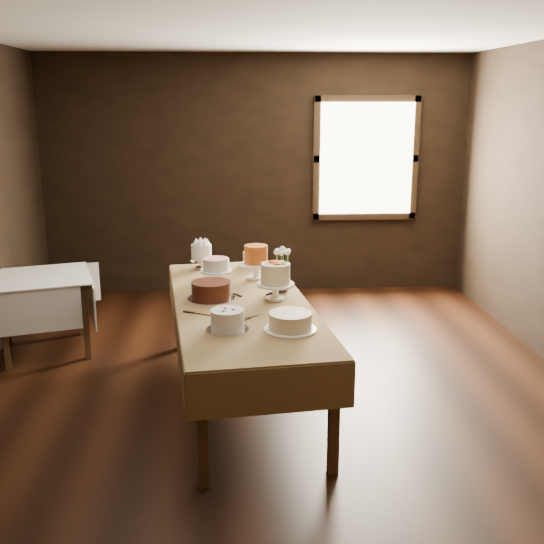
{
  "coord_description": "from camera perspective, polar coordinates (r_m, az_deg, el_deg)",
  "views": [
    {
      "loc": [
        -0.34,
        -4.9,
        2.28
      ],
      "look_at": [
        0.0,
        0.2,
        0.95
      ],
      "focal_mm": 43.92,
      "sensor_mm": 36.0,
      "label": 1
    }
  ],
  "objects": [
    {
      "name": "floor",
      "position": [
        5.41,
        0.14,
        -10.32
      ],
      "size": [
        5.0,
        6.0,
        0.01
      ],
      "primitive_type": "cube",
      "color": "black",
      "rests_on": "ground"
    },
    {
      "name": "ceiling",
      "position": [
        4.94,
        0.17,
        20.64
      ],
      "size": [
        5.0,
        6.0,
        0.01
      ],
      "primitive_type": "cube",
      "color": "beige",
      "rests_on": "wall_back"
    },
    {
      "name": "wall_back",
      "position": [
        7.95,
        -1.36,
        8.23
      ],
      "size": [
        5.0,
        0.02,
        2.8
      ],
      "primitive_type": "cube",
      "color": "black",
      "rests_on": "ground"
    },
    {
      "name": "wall_front",
      "position": [
        2.12,
        5.88,
        -9.99
      ],
      "size": [
        5.0,
        0.02,
        2.8
      ],
      "primitive_type": "cube",
      "color": "black",
      "rests_on": "ground"
    },
    {
      "name": "window",
      "position": [
        8.04,
        8.08,
        9.59
      ],
      "size": [
        1.1,
        0.05,
        1.3
      ],
      "primitive_type": "cube",
      "color": "#FFEABF",
      "rests_on": "wall_back"
    },
    {
      "name": "display_table",
      "position": [
        5.07,
        -2.61,
        -3.21
      ],
      "size": [
        1.28,
        2.65,
        0.79
      ],
      "rotation": [
        0.0,
        0.0,
        0.11
      ],
      "color": "#3E2813",
      "rests_on": "ground"
    },
    {
      "name": "side_table",
      "position": [
        6.42,
        -19.11,
        -1.05
      ],
      "size": [
        1.06,
        1.06,
        0.72
      ],
      "rotation": [
        0.0,
        0.0,
        0.29
      ],
      "color": "#3E2813",
      "rests_on": "ground"
    },
    {
      "name": "cake_meringue",
      "position": [
        6.04,
        -6.06,
        1.27
      ],
      "size": [
        0.25,
        0.25,
        0.24
      ],
      "color": "silver",
      "rests_on": "display_table"
    },
    {
      "name": "cake_speckled",
      "position": [
        6.12,
        -1.47,
        1.09
      ],
      "size": [
        0.29,
        0.29,
        0.13
      ],
      "color": "white",
      "rests_on": "display_table"
    },
    {
      "name": "cake_lattice",
      "position": [
        5.59,
        -4.8,
        0.05
      ],
      "size": [
        0.27,
        0.27,
        0.21
      ],
      "color": "white",
      "rests_on": "display_table"
    },
    {
      "name": "cake_caramel",
      "position": [
        5.67,
        -1.38,
        0.69
      ],
      "size": [
        0.27,
        0.27,
        0.3
      ],
      "color": "white",
      "rests_on": "display_table"
    },
    {
      "name": "cake_chocolate",
      "position": [
        5.11,
        -5.24,
        -1.63
      ],
      "size": [
        0.36,
        0.36,
        0.14
      ],
      "color": "silver",
      "rests_on": "display_table"
    },
    {
      "name": "cake_flowers",
      "position": [
        5.08,
        0.3,
        -0.98
      ],
      "size": [
        0.29,
        0.29,
        0.3
      ],
      "color": "white",
      "rests_on": "display_table"
    },
    {
      "name": "cake_swirl",
      "position": [
        4.42,
        -3.83,
        -4.19
      ],
      "size": [
        0.28,
        0.28,
        0.14
      ],
      "color": "silver",
      "rests_on": "display_table"
    },
    {
      "name": "cake_cream",
      "position": [
        4.42,
        1.58,
        -4.31
      ],
      "size": [
        0.35,
        0.35,
        0.12
      ],
      "color": "white",
      "rests_on": "display_table"
    },
    {
      "name": "cake_server_a",
      "position": [
        4.73,
        -1.28,
        -3.74
      ],
      "size": [
        0.19,
        0.19,
        0.01
      ],
      "primitive_type": "cube",
      "rotation": [
        0.0,
        0.0,
        0.78
      ],
      "color": "silver",
      "rests_on": "display_table"
    },
    {
      "name": "cake_server_b",
      "position": [
        4.7,
        1.75,
        -3.86
      ],
      "size": [
        0.13,
        0.23,
        0.01
      ],
      "primitive_type": "cube",
      "rotation": [
        0.0,
        0.0,
        -1.11
      ],
      "color": "silver",
      "rests_on": "display_table"
    },
    {
      "name": "cake_server_c",
      "position": [
        5.3,
        -3.68,
        -1.72
      ],
      "size": [
        0.16,
        0.21,
        0.01
      ],
      "primitive_type": "cube",
      "rotation": [
        0.0,
        0.0,
        2.17
      ],
      "color": "silver",
      "rests_on": "display_table"
    },
    {
      "name": "cake_server_d",
      "position": [
        5.34,
        0.51,
        -1.57
      ],
      "size": [
        0.16,
        0.21,
        0.01
      ],
      "primitive_type": "cube",
      "rotation": [
        0.0,
        0.0,
        0.93
      ],
      "color": "silver",
      "rests_on": "display_table"
    },
    {
      "name": "cake_server_e",
      "position": [
        4.77,
        -5.86,
        -3.64
      ],
      "size": [
        0.23,
        0.13,
        0.01
      ],
      "primitive_type": "cube",
      "rotation": [
        0.0,
        0.0,
        -0.46
      ],
      "color": "silver",
      "rests_on": "display_table"
    },
    {
      "name": "flower_vase",
      "position": [
        5.31,
        0.88,
        -0.91
      ],
      "size": [
        0.14,
        0.14,
        0.14
      ],
      "primitive_type": "imported",
      "rotation": [
        0.0,
        0.0,
        1.58
      ],
      "color": "#2D2823",
      "rests_on": "display_table"
    },
    {
      "name": "flower_bouquet",
      "position": [
        5.26,
        0.88,
        1.11
      ],
      "size": [
        0.14,
        0.14,
        0.2
      ],
      "primitive_type": null,
      "color": "white",
      "rests_on": "flower_vase"
    }
  ]
}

